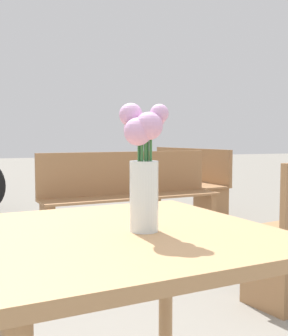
{
  "coord_description": "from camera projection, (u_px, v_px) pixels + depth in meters",
  "views": [
    {
      "loc": [
        -0.33,
        -1.01,
        0.98
      ],
      "look_at": [
        0.05,
        -0.04,
        0.91
      ],
      "focal_mm": 45.0,
      "sensor_mm": 36.0,
      "label": 1
    }
  ],
  "objects": [
    {
      "name": "table_front",
      "position": [
        121.0,
        278.0,
        1.08
      ],
      "size": [
        0.82,
        0.83,
        0.75
      ],
      "color": "tan",
      "rests_on": "ground_plane"
    },
    {
      "name": "bench_middle",
      "position": [
        130.0,
        193.0,
        3.93
      ],
      "size": [
        1.73,
        0.51,
        0.85
      ],
      "color": "#9E7047",
      "rests_on": "ground_plane"
    },
    {
      "name": "bench_far",
      "position": [
        184.0,
        179.0,
        5.25
      ],
      "size": [
        0.55,
        1.63,
        0.85
      ],
      "color": "#9E7047",
      "rests_on": "ground_plane"
    },
    {
      "name": "flower_vase",
      "position": [
        144.0,
        164.0,
        1.04
      ],
      "size": [
        0.11,
        0.12,
        0.32
      ],
      "color": "silver",
      "rests_on": "table_front"
    }
  ]
}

